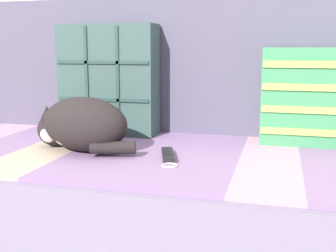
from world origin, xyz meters
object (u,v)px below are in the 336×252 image
at_px(throw_pillow_quilted, 109,80).
at_px(sleeping_cat, 80,125).
at_px(game_remote_near, 168,156).
at_px(throw_pillow_striped, 324,97).
at_px(couch, 134,204).

bearing_deg(throw_pillow_quilted, sleeping_cat, -86.70).
bearing_deg(game_remote_near, throw_pillow_striped, 33.98).
bearing_deg(game_remote_near, sleeping_cat, 175.00).
bearing_deg(throw_pillow_quilted, throw_pillow_striped, -0.04).
bearing_deg(throw_pillow_striped, sleeping_cat, -159.55).
distance_m(throw_pillow_striped, sleeping_cat, 0.86).
xyz_separation_m(couch, throw_pillow_striped, (0.64, 0.23, 0.38)).
distance_m(couch, throw_pillow_quilted, 0.51).
relative_size(sleeping_cat, game_remote_near, 1.98).
distance_m(throw_pillow_quilted, sleeping_cat, 0.33).
relative_size(couch, throw_pillow_quilted, 4.54).
relative_size(throw_pillow_quilted, sleeping_cat, 1.11).
height_order(throw_pillow_quilted, throw_pillow_striped, throw_pillow_quilted).
xyz_separation_m(couch, throw_pillow_quilted, (-0.18, 0.23, 0.42)).
bearing_deg(game_remote_near, couch, 146.35).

